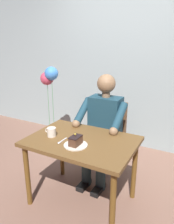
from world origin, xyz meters
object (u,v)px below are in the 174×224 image
Objects in this scene: dining_table at (82,148)px; coffee_cup at (51,132)px; chair at (108,134)px; dessert_spoon at (61,141)px; balloon_display at (49,90)px; seated_person at (102,127)px; cake_slice at (76,140)px.

coffee_cup is (0.30, 0.07, 0.13)m from dining_table.
chair is 6.28× the size of dessert_spoon.
balloon_display is at bearing -38.24° from dining_table.
cake_slice is (-0.01, 0.62, 0.10)m from seated_person.
chair reaches higher than dining_table.
coffee_cup reaches higher than dessert_spoon.
balloon_display reaches higher than dining_table.
chair is at bearing -88.98° from cake_slice.
dessert_spoon is at bearing 79.47° from chair.
chair is 0.23m from seated_person.
seated_person is at bearing -103.35° from dessert_spoon.
balloon_display reaches higher than cake_slice.
seated_person reaches higher than dessert_spoon.
dining_table is 1.14× the size of chair.
chair is 0.71× the size of balloon_display.
balloon_display is (0.80, -0.88, 0.23)m from dessert_spoon.
balloon_display is at bearing -51.72° from coffee_cup.
dessert_spoon is (-0.16, 0.06, -0.04)m from coffee_cup.
seated_person is 0.64m from dessert_spoon.
dessert_spoon is (0.15, 0.79, 0.21)m from chair.
coffee_cup is at bearing -11.45° from cake_slice.
chair is at bearing 174.57° from balloon_display.
dessert_spoon is at bearing 158.36° from coffee_cup.
dining_table is at bearing 141.76° from balloon_display.
dessert_spoon is 1.21m from balloon_display.
cake_slice is 0.32m from coffee_cup.
seated_person is 0.63m from cake_slice.
chair is 0.72× the size of seated_person.
dessert_spoon is at bearing 132.33° from balloon_display.
coffee_cup is at bearing 13.15° from dining_table.
chair reaches higher than dessert_spoon.
cake_slice reaches higher than dining_table.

